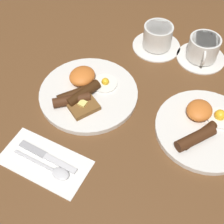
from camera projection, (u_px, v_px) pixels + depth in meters
The scene contains 8 objects.
ground_plane at pixel (89, 95), 0.89m from camera, with size 3.00×3.00×0.00m, color brown.
breakfast_plate_near at pixel (87, 92), 0.88m from camera, with size 0.28×0.28×0.05m.
breakfast_plate_far at pixel (204, 127), 0.81m from camera, with size 0.26×0.26×0.05m.
teacup_near at pixel (157, 38), 1.00m from camera, with size 0.16×0.16×0.08m.
teacup_far at pixel (203, 50), 0.96m from camera, with size 0.15×0.15×0.08m.
napkin at pixel (45, 161), 0.76m from camera, with size 0.11×0.22×0.01m, color white.
knife at pixel (44, 155), 0.76m from camera, with size 0.03×0.17×0.01m.
spoon at pixel (54, 171), 0.74m from camera, with size 0.03×0.16×0.01m.
Camera 1 is at (0.46, 0.38, 0.67)m, focal length 50.00 mm.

